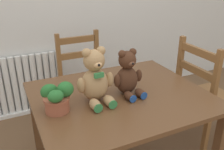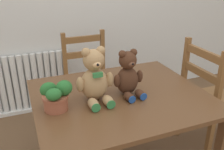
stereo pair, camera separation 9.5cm
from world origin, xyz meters
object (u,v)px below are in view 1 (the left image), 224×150
wooden_chair_side (205,96)px  potted_plant (57,98)px  wooden_chair_behind (84,84)px  teddy_bear_left (95,79)px  teddy_bear_right (128,75)px

wooden_chair_side → potted_plant: bearing=-85.5°
wooden_chair_behind → potted_plant: size_ratio=5.11×
wooden_chair_behind → teddy_bear_left: (-0.19, -0.81, 0.42)m
wooden_chair_behind → teddy_bear_left: bearing=77.0°
wooden_chair_side → teddy_bear_left: 1.15m
teddy_bear_right → teddy_bear_left: bearing=-4.0°
teddy_bear_left → potted_plant: size_ratio=1.90×
teddy_bear_left → teddy_bear_right: (0.23, 0.00, -0.02)m
wooden_chair_behind → teddy_bear_left: 0.93m
potted_plant → teddy_bear_right: bearing=2.9°
teddy_bear_right → potted_plant: (-0.49, -0.02, -0.05)m
wooden_chair_behind → teddy_bear_right: 0.90m
wooden_chair_side → teddy_bear_left: (-1.07, -0.08, 0.41)m
wooden_chair_side → wooden_chair_behind: bearing=-129.3°
wooden_chair_side → teddy_bear_right: teddy_bear_right is taller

